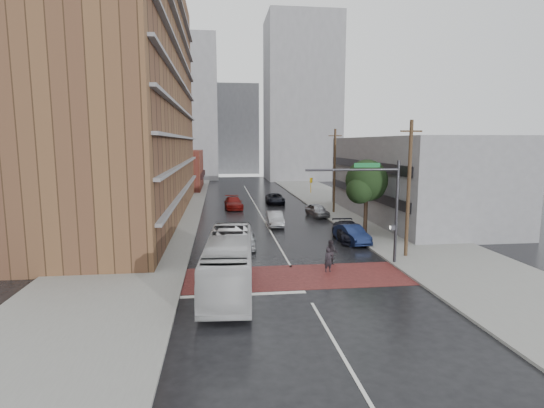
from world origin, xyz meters
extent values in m
plane|color=black|center=(0.00, 0.00, 0.00)|extent=(160.00, 160.00, 0.00)
cube|color=maroon|center=(0.00, 0.50, 0.01)|extent=(14.00, 5.00, 0.02)
cube|color=gray|center=(-11.50, 25.00, 0.07)|extent=(9.00, 90.00, 0.15)
cube|color=gray|center=(11.50, 25.00, 0.07)|extent=(9.00, 90.00, 0.15)
cube|color=brown|center=(-14.00, 24.00, 14.00)|extent=(10.00, 44.00, 28.00)
cube|color=brown|center=(-12.00, 54.00, 3.50)|extent=(8.00, 16.00, 7.00)
cube|color=gray|center=(16.50, 20.00, 4.50)|extent=(11.00, 26.00, 9.00)
cube|color=gray|center=(-14.00, 78.00, 16.00)|extent=(18.00, 16.00, 32.00)
cube|color=gray|center=(14.00, 72.00, 18.00)|extent=(16.00, 14.00, 36.00)
cube|color=gray|center=(0.00, 95.00, 12.00)|extent=(12.00, 10.00, 24.00)
cylinder|color=#332319|center=(8.50, 12.00, 2.00)|extent=(0.36, 0.36, 4.00)
sphere|color=black|center=(8.50, 12.00, 5.00)|extent=(3.80, 3.80, 3.80)
sphere|color=black|center=(7.60, 11.20, 4.20)|extent=(2.40, 2.40, 2.40)
sphere|color=black|center=(9.30, 12.80, 4.40)|extent=(2.60, 2.60, 2.60)
cylinder|color=#2D2D33|center=(7.30, 2.50, 3.60)|extent=(0.20, 0.20, 7.20)
cylinder|color=#2D2D33|center=(4.10, 2.50, 6.60)|extent=(6.40, 0.16, 0.16)
imported|color=gold|center=(1.30, 2.50, 5.60)|extent=(0.20, 0.16, 1.00)
cube|color=#0C5926|center=(5.10, 2.50, 6.90)|extent=(1.80, 0.05, 0.30)
cube|color=#2D2D33|center=(7.05, 2.50, 2.60)|extent=(0.30, 0.30, 0.35)
cylinder|color=#473321|center=(8.80, 4.00, 5.00)|extent=(0.26, 0.26, 10.00)
cube|color=#473321|center=(8.80, 4.00, 9.20)|extent=(1.60, 0.12, 0.12)
cylinder|color=#473321|center=(8.80, 24.00, 5.00)|extent=(0.26, 0.26, 10.00)
cube|color=#473321|center=(8.80, 24.00, 9.20)|extent=(1.60, 0.12, 0.12)
imported|color=#B9B9BB|center=(-4.28, -1.00, 1.54)|extent=(3.34, 11.20, 3.08)
imported|color=black|center=(2.23, 1.21, 0.80)|extent=(0.64, 0.48, 1.60)
imported|color=black|center=(2.85, 2.83, 0.87)|extent=(1.02, 0.91, 1.74)
imported|color=#AFB2B7|center=(-2.67, 8.28, 0.66)|extent=(1.88, 3.98, 1.32)
imported|color=#999BA1|center=(0.76, 17.00, 0.73)|extent=(1.61, 4.46, 1.46)
imported|color=maroon|center=(-3.02, 28.96, 0.76)|extent=(2.44, 5.37, 1.53)
imported|color=black|center=(2.85, 32.76, 0.71)|extent=(2.43, 5.15, 1.42)
imported|color=#131F45|center=(6.30, 9.01, 0.75)|extent=(2.19, 4.73, 1.50)
imported|color=black|center=(6.30, 10.00, 0.77)|extent=(2.46, 5.41, 1.54)
imported|color=#9FA1A7|center=(6.30, 21.94, 0.73)|extent=(2.40, 4.51, 1.46)
camera|label=1|loc=(-4.71, -24.95, 8.39)|focal=28.00mm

